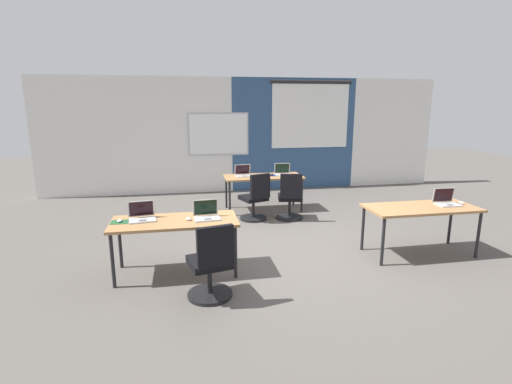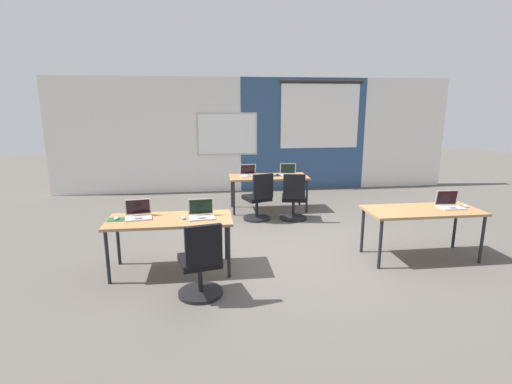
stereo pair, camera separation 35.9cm
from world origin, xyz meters
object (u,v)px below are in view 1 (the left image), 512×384
object	(u,v)px
mouse_far_right	(272,174)
desk_far_center	(263,179)
mouse_near_right_end	(461,203)
laptop_near_left_inner	(207,215)
chair_near_left_inner	(211,268)
mouse_near_left_end	(120,221)
laptop_far_right	(283,172)
desk_near_right	(421,211)
laptop_far_left	(243,174)
chair_far_left	(255,201)
laptop_near_right_end	(446,201)
mouse_near_left_inner	(188,219)
desk_near_left	(175,225)
laptop_near_left_end	(142,216)
chair_far_right	(290,200)
mouse_far_left	(257,175)

from	to	relation	value
mouse_far_right	desk_far_center	bearing A→B (deg)	-173.54
mouse_near_right_end	laptop_near_left_inner	bearing A→B (deg)	-179.31
chair_near_left_inner	desk_far_center	bearing A→B (deg)	-123.34
mouse_near_left_end	mouse_near_right_end	world-z (taller)	mouse_near_left_end
laptop_far_right	desk_near_right	bearing A→B (deg)	-60.98
mouse_near_right_end	laptop_far_right	world-z (taller)	laptop_far_right
mouse_near_left_end	laptop_far_left	xyz separation A→B (m)	(2.02, 2.83, 0.03)
desk_far_center	chair_far_left	xyz separation A→B (m)	(-0.30, -0.69, -0.28)
chair_far_left	laptop_near_right_end	distance (m)	3.25
mouse_near_left_end	mouse_near_left_inner	distance (m)	0.86
laptop_far_right	chair_near_left_inner	xyz separation A→B (m)	(-1.78, -3.65, -0.39)
desk_near_left	laptop_near_left_end	distance (m)	0.43
mouse_near_right_end	mouse_near_left_inner	bearing A→B (deg)	-178.86
mouse_near_right_end	chair_far_right	xyz separation A→B (m)	(-2.07, 1.99, -0.36)
mouse_far_right	mouse_near_left_inner	distance (m)	3.35
laptop_far_left	laptop_near_left_inner	bearing A→B (deg)	-111.92
laptop_far_left	mouse_far_right	bearing A→B (deg)	-8.83
desk_far_center	chair_far_right	size ratio (longest dim) A/B	1.74
desk_near_left	mouse_far_right	world-z (taller)	mouse_far_right
desk_near_left	desk_near_right	bearing A→B (deg)	0.00
mouse_far_right	chair_far_right	xyz separation A→B (m)	(0.17, -0.79, -0.36)
mouse_near_left_inner	chair_far_right	bearing A→B (deg)	46.88
chair_far_left	mouse_near_left_end	bearing A→B (deg)	24.47
chair_far_left	desk_far_center	bearing A→B (deg)	-133.43
mouse_near_right_end	desk_far_center	bearing A→B (deg)	131.43
mouse_near_left_end	mouse_near_right_end	size ratio (longest dim) A/B	0.96
desk_near_right	mouse_far_right	distance (m)	3.23
chair_far_left	laptop_far_right	xyz separation A→B (m)	(0.73, 0.74, 0.39)
desk_near_left	laptop_near_left_end	xyz separation A→B (m)	(-0.41, 0.09, 0.11)
mouse_near_right_end	mouse_near_left_inner	size ratio (longest dim) A/B	0.93
mouse_near_left_end	chair_near_left_inner	xyz separation A→B (m)	(1.07, -0.83, -0.36)
chair_far_left	chair_near_left_inner	distance (m)	3.09
desk_near_left	mouse_near_right_end	size ratio (longest dim) A/B	15.19
laptop_near_left_end	desk_far_center	bearing A→B (deg)	42.49
desk_near_right	laptop_near_left_inner	bearing A→B (deg)	-179.99
laptop_near_left_end	laptop_far_left	world-z (taller)	laptop_near_left_end
chair_far_right	laptop_near_left_end	bearing A→B (deg)	49.04
mouse_near_left_end	mouse_far_right	distance (m)	3.82
mouse_near_right_end	laptop_far_right	bearing A→B (deg)	125.52
mouse_near_right_end	mouse_far_right	bearing A→B (deg)	128.98
laptop_near_right_end	chair_far_left	bearing A→B (deg)	142.13
desk_near_right	mouse_near_left_inner	xyz separation A→B (m)	(-3.33, -0.04, 0.08)
mouse_far_left	chair_far_right	world-z (taller)	chair_far_right
mouse_far_right	laptop_far_left	bearing A→B (deg)	175.04
desk_near_right	mouse_near_left_inner	world-z (taller)	mouse_near_left_inner
laptop_near_left_end	laptop_near_left_inner	xyz separation A→B (m)	(0.82, -0.09, 0.00)
laptop_near_left_end	mouse_near_left_end	distance (m)	0.28
chair_far_right	chair_near_left_inner	distance (m)	3.30
laptop_near_left_end	mouse_far_right	distance (m)	3.60
desk_near_left	chair_far_left	bearing A→B (deg)	55.54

